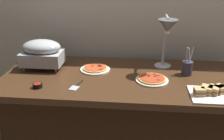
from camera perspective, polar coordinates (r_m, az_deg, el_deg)
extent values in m
cube|color=beige|center=(2.46, 3.29, 12.81)|extent=(4.40, 0.04, 2.40)
cube|color=#422816|center=(2.12, 2.42, -1.97)|extent=(1.90, 0.84, 0.05)
cube|color=black|center=(2.30, 2.26, -10.63)|extent=(1.75, 0.74, 0.71)
cylinder|color=#B7BABF|center=(2.30, -18.16, 0.12)|extent=(0.01, 0.01, 0.04)
cylinder|color=#B7BABF|center=(2.21, -11.84, -0.12)|extent=(0.01, 0.01, 0.04)
cylinder|color=#B7BABF|center=(2.46, -16.52, 1.75)|extent=(0.01, 0.01, 0.04)
cylinder|color=#B7BABF|center=(2.37, -10.57, 1.58)|extent=(0.01, 0.01, 0.04)
cube|color=#B7BABF|center=(2.31, -14.48, 2.56)|extent=(0.33, 0.23, 0.11)
ellipsoid|color=#B7BABF|center=(2.28, -14.70, 4.73)|extent=(0.31, 0.22, 0.12)
cylinder|color=#B7BABF|center=(2.34, 10.63, 0.89)|extent=(0.14, 0.14, 0.01)
cylinder|color=#B7BABF|center=(2.27, 11.02, 6.04)|extent=(0.02, 0.02, 0.43)
cylinder|color=#B7BABF|center=(2.14, 11.62, 10.89)|extent=(0.02, 0.16, 0.02)
cone|color=#595B60|center=(2.07, 11.72, 9.09)|extent=(0.15, 0.15, 0.10)
sphere|color=#F9EAB2|center=(2.08, 11.64, 8.02)|extent=(0.04, 0.04, 0.04)
cylinder|color=white|center=(2.05, 8.46, -2.14)|extent=(0.25, 0.25, 0.01)
cylinder|color=gold|center=(2.04, 8.48, -1.83)|extent=(0.21, 0.21, 0.01)
cylinder|color=#AD3D1E|center=(2.04, 8.49, -1.63)|extent=(0.19, 0.19, 0.00)
cylinder|color=maroon|center=(2.08, 9.70, -1.12)|extent=(0.02, 0.02, 0.00)
cylinder|color=maroon|center=(2.06, 7.74, -1.21)|extent=(0.02, 0.02, 0.00)
cylinder|color=maroon|center=(2.06, 9.11, -1.27)|extent=(0.02, 0.02, 0.00)
cylinder|color=maroon|center=(2.07, 7.77, -1.09)|extent=(0.02, 0.02, 0.00)
cylinder|color=maroon|center=(2.10, 9.04, -0.87)|extent=(0.02, 0.02, 0.00)
cylinder|color=maroon|center=(2.01, 9.80, -2.03)|extent=(0.02, 0.02, 0.00)
cylinder|color=white|center=(2.23, -3.58, 0.12)|extent=(0.24, 0.24, 0.01)
cylinder|color=#DBA856|center=(2.22, -3.58, 0.41)|extent=(0.20, 0.20, 0.01)
cylinder|color=#B74723|center=(2.22, -3.59, 0.60)|extent=(0.18, 0.18, 0.00)
cylinder|color=maroon|center=(2.23, -2.67, 0.86)|extent=(0.02, 0.02, 0.00)
cylinder|color=maroon|center=(2.23, -2.38, 0.80)|extent=(0.02, 0.02, 0.00)
cylinder|color=maroon|center=(2.17, -2.36, 0.18)|extent=(0.02, 0.02, 0.00)
cylinder|color=maroon|center=(2.24, -4.14, 0.90)|extent=(0.02, 0.02, 0.00)
cylinder|color=maroon|center=(2.24, -2.79, 0.96)|extent=(0.02, 0.02, 0.00)
cube|color=white|center=(1.94, 21.62, -5.02)|extent=(0.38, 0.26, 0.01)
cube|color=tan|center=(1.93, 19.35, -4.40)|extent=(0.10, 0.10, 0.02)
cube|color=brown|center=(1.92, 19.41, -3.98)|extent=(0.10, 0.10, 0.01)
cube|color=tan|center=(1.92, 19.47, -3.55)|extent=(0.10, 0.10, 0.02)
cube|color=tan|center=(1.97, 22.07, -4.30)|extent=(0.09, 0.09, 0.02)
cube|color=brown|center=(1.96, 22.13, -3.88)|extent=(0.09, 0.09, 0.01)
cube|color=tan|center=(1.95, 22.20, -3.46)|extent=(0.09, 0.09, 0.02)
cube|color=tan|center=(1.94, 20.70, -4.38)|extent=(0.10, 0.11, 0.02)
cube|color=brown|center=(1.94, 20.76, -3.96)|extent=(0.10, 0.11, 0.01)
cube|color=tan|center=(1.93, 20.82, -3.53)|extent=(0.10, 0.11, 0.02)
cube|color=tan|center=(1.97, 21.68, -4.13)|extent=(0.09, 0.09, 0.02)
cube|color=brown|center=(1.97, 21.74, -3.72)|extent=(0.09, 0.09, 0.01)
cube|color=tan|center=(1.96, 21.81, -3.30)|extent=(0.09, 0.09, 0.02)
cube|color=tan|center=(1.89, 17.98, -4.84)|extent=(0.08, 0.07, 0.02)
cube|color=brown|center=(1.88, 18.04, -4.40)|extent=(0.08, 0.07, 0.01)
cube|color=tan|center=(1.87, 18.09, -3.96)|extent=(0.08, 0.07, 0.02)
cylinder|color=black|center=(1.99, -15.48, -3.17)|extent=(0.07, 0.07, 0.03)
cylinder|color=maroon|center=(1.98, -15.52, -2.82)|extent=(0.06, 0.06, 0.01)
cylinder|color=#383347|center=(2.20, 15.61, 0.38)|extent=(0.08, 0.08, 0.11)
cylinder|color=#B7BABF|center=(2.18, 16.23, 2.22)|extent=(0.04, 0.03, 0.19)
cylinder|color=#B7BABF|center=(2.17, 16.05, 2.22)|extent=(0.04, 0.01, 0.19)
cylinder|color=#B7BABF|center=(2.18, 15.45, 2.28)|extent=(0.02, 0.02, 0.19)
cylinder|color=#B7BABF|center=(2.17, 16.03, 2.05)|extent=(0.03, 0.02, 0.19)
cube|color=#B7BABF|center=(1.93, -8.04, -3.81)|extent=(0.07, 0.08, 0.00)
cylinder|color=black|center=(2.00, -6.93, -2.76)|extent=(0.04, 0.10, 0.01)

